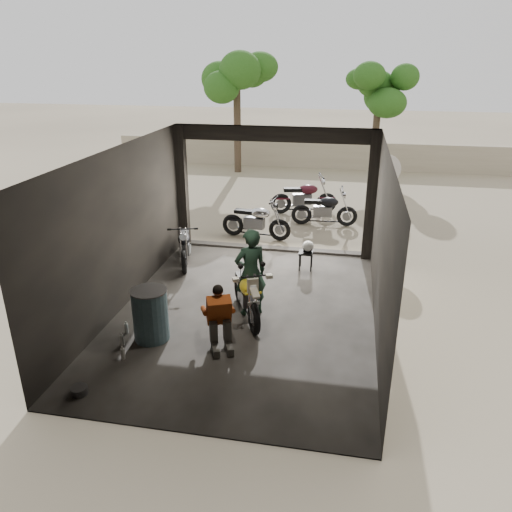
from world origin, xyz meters
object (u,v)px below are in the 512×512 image
at_px(left_bike, 184,243).
at_px(mechanic, 220,320).
at_px(oil_drum, 151,315).
at_px(stool, 306,255).
at_px(sign_post, 385,183).
at_px(outside_bike_b, 304,194).
at_px(rider, 251,273).
at_px(helmet, 308,246).
at_px(outside_bike_a, 256,218).
at_px(outside_bike_c, 325,207).
at_px(main_bike, 246,291).

height_order(left_bike, mechanic, mechanic).
height_order(mechanic, oil_drum, mechanic).
distance_m(stool, sign_post, 3.37).
xyz_separation_m(outside_bike_b, rider, (-0.34, -6.93, 0.27)).
relative_size(outside_bike_b, rider, 1.04).
bearing_deg(helmet, outside_bike_a, 126.55).
bearing_deg(helmet, left_bike, 179.99).
bearing_deg(outside_bike_c, mechanic, 165.69).
xyz_separation_m(outside_bike_b, oil_drum, (-1.90, -8.20, -0.14)).
relative_size(outside_bike_a, helmet, 5.94).
bearing_deg(main_bike, outside_bike_a, 73.78).
height_order(stool, helmet, helmet).
xyz_separation_m(outside_bike_a, sign_post, (3.40, 0.62, 1.00)).
xyz_separation_m(outside_bike_b, sign_post, (2.33, -1.96, 0.96)).
height_order(rider, mechanic, rider).
relative_size(outside_bike_b, stool, 4.06).
xyz_separation_m(main_bike, left_bike, (-2.04, 2.39, -0.03)).
bearing_deg(helmet, sign_post, 51.19).
bearing_deg(outside_bike_b, helmet, 173.45).
bearing_deg(rider, sign_post, -151.52).
bearing_deg(oil_drum, mechanic, -1.20).
xyz_separation_m(main_bike, sign_post, (2.73, 5.11, 1.02)).
distance_m(outside_bike_b, outside_bike_c, 1.32).
height_order(outside_bike_a, oil_drum, outside_bike_a).
distance_m(oil_drum, sign_post, 7.62).
height_order(left_bike, outside_bike_b, outside_bike_b).
distance_m(outside_bike_b, helmet, 4.53).
relative_size(helmet, sign_post, 0.12).
distance_m(rider, stool, 2.59).
xyz_separation_m(outside_bike_c, stool, (-0.21, -3.44, -0.19)).
bearing_deg(sign_post, outside_bike_a, -174.96).
height_order(main_bike, rider, rider).
distance_m(stool, oil_drum, 4.39).
bearing_deg(outside_bike_a, main_bike, -163.88).
xyz_separation_m(outside_bike_c, helmet, (-0.18, -3.40, 0.01)).
distance_m(outside_bike_b, oil_drum, 8.42).
relative_size(outside_bike_c, stool, 3.74).
bearing_deg(main_bike, outside_bike_c, 54.63).
bearing_deg(left_bike, sign_post, 12.93).
height_order(main_bike, oil_drum, main_bike).
xyz_separation_m(rider, sign_post, (2.68, 4.96, 0.69)).
distance_m(stool, helmet, 0.21).
distance_m(outside_bike_a, outside_bike_c, 2.33).
bearing_deg(stool, outside_bike_b, 96.44).
distance_m(rider, oil_drum, 2.05).
bearing_deg(outside_bike_a, sign_post, -72.05).
xyz_separation_m(helmet, oil_drum, (-2.45, -3.70, -0.10)).
distance_m(rider, sign_post, 5.68).
bearing_deg(mechanic, outside_bike_c, 56.49).
bearing_deg(main_bike, sign_post, 37.17).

